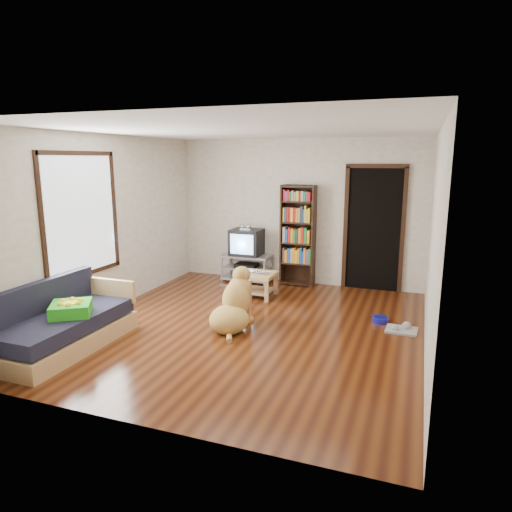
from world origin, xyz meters
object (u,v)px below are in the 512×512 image
(grey_rag, at_px, (401,330))
(bookshelf, at_px, (298,230))
(dog_bowl, at_px, (380,320))
(laptop, at_px, (257,273))
(tv_stand, at_px, (247,267))
(sofa, at_px, (63,327))
(dog, at_px, (234,306))
(green_cushion, at_px, (71,309))
(coffee_table, at_px, (258,280))
(crt_tv, at_px, (247,242))

(grey_rag, bearing_deg, bookshelf, 137.07)
(dog_bowl, bearing_deg, laptop, 165.07)
(tv_stand, bearing_deg, grey_rag, -30.48)
(sofa, distance_m, dog, 2.14)
(green_cushion, xyz_separation_m, dog_bowl, (3.41, 2.18, -0.45))
(grey_rag, xyz_separation_m, coffee_table, (-2.33, 0.82, 0.27))
(dog_bowl, xyz_separation_m, dog, (-1.84, -0.88, 0.27))
(laptop, bearing_deg, bookshelf, 79.33)
(dog, bearing_deg, sofa, -142.14)
(crt_tv, height_order, bookshelf, bookshelf)
(green_cushion, distance_m, coffee_table, 3.08)
(tv_stand, xyz_separation_m, sofa, (-0.97, -3.63, -0.01))
(bookshelf, xyz_separation_m, coffee_table, (-0.42, -0.96, -0.72))
(tv_stand, distance_m, crt_tv, 0.47)
(bookshelf, bearing_deg, coffee_table, -113.61)
(laptop, distance_m, bookshelf, 1.22)
(dog_bowl, height_order, crt_tv, crt_tv)
(grey_rag, relative_size, coffee_table, 0.73)
(laptop, bearing_deg, dog, -70.30)
(tv_stand, height_order, sofa, sofa)
(green_cushion, bearing_deg, dog, 6.03)
(sofa, height_order, coffee_table, sofa)
(bookshelf, bearing_deg, grey_rag, -42.93)
(crt_tv, relative_size, sofa, 0.32)
(green_cushion, distance_m, bookshelf, 4.15)
(grey_rag, distance_m, tv_stand, 3.33)
(dog_bowl, height_order, tv_stand, tv_stand)
(grey_rag, height_order, dog, dog)
(grey_rag, relative_size, tv_stand, 0.44)
(green_cushion, distance_m, crt_tv, 3.74)
(laptop, relative_size, dog, 0.34)
(green_cushion, bearing_deg, coffee_table, 29.76)
(sofa, relative_size, dog, 1.75)
(coffee_table, height_order, dog, dog)
(dog_bowl, relative_size, grey_rag, 0.55)
(tv_stand, relative_size, sofa, 0.50)
(dog_bowl, distance_m, dog, 2.06)
(coffee_table, bearing_deg, grey_rag, -19.41)
(dog_bowl, xyz_separation_m, grey_rag, (0.30, -0.25, -0.03))
(sofa, xyz_separation_m, coffee_table, (1.51, 2.77, 0.02))
(green_cushion, xyz_separation_m, coffee_table, (1.38, 2.75, -0.21))
(grey_rag, xyz_separation_m, tv_stand, (-2.86, 1.68, 0.25))
(sofa, bearing_deg, grey_rag, 26.91)
(laptop, height_order, tv_stand, tv_stand)
(sofa, relative_size, coffee_table, 3.27)
(green_cushion, bearing_deg, sofa, 155.09)
(green_cushion, xyz_separation_m, dog, (1.57, 1.30, -0.19))
(grey_rag, xyz_separation_m, bookshelf, (-1.91, 1.78, 0.99))
(laptop, relative_size, tv_stand, 0.38)
(green_cushion, relative_size, coffee_table, 0.81)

